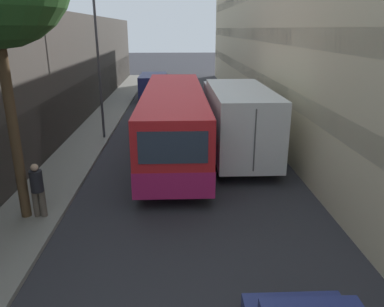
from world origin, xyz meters
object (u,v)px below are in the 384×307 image
bus (174,120)px  street_lamp (96,28)px  pedestrian (37,189)px  box_truck (236,116)px  panel_van (153,86)px

bus → street_lamp: 5.73m
bus → pedestrian: bearing=-123.0°
box_truck → pedestrian: (-6.65, -6.26, -0.64)m
pedestrian → street_lamp: street_lamp is taller
bus → street_lamp: size_ratio=1.48×
bus → street_lamp: bearing=146.3°
bus → pedestrian: (-3.88, -5.98, -0.53)m
box_truck → street_lamp: (-6.31, 2.08, 3.72)m
panel_van → pedestrian: size_ratio=2.63×
panel_van → street_lamp: 11.69m
box_truck → street_lamp: size_ratio=1.13×
pedestrian → street_lamp: (0.33, 8.35, 4.36)m
box_truck → panel_van: box_truck is taller
bus → box_truck: bearing=5.8°
box_truck → street_lamp: street_lamp is taller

